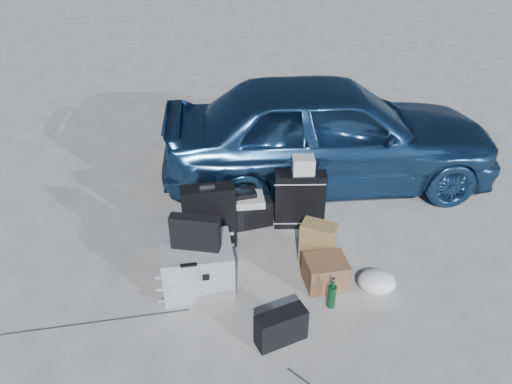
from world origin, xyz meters
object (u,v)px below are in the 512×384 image
Objects in this scene: suitcase_left at (209,217)px; suitcase_right at (299,200)px; pelican_case at (198,266)px; duffel_bag at (244,213)px; briefcase at (209,246)px; cardboard_box at (326,272)px; green_bottle at (332,293)px; car at (329,131)px.

suitcase_left is 1.00m from suitcase_right.
pelican_case is 1.05× the size of duffel_bag.
briefcase reaches higher than duffel_bag.
green_bottle reaches higher than cardboard_box.
suitcase_right is 0.99m from cardboard_box.
cardboard_box is at bearing 168.00° from car.
green_bottle is at bearing -31.35° from briefcase.
briefcase is 0.60× the size of suitcase_left.
pelican_case is 0.98× the size of suitcase_right.
car is 5.73× the size of suitcase_left.
suitcase_right is 1.72× the size of cardboard_box.
cardboard_box is (1.16, 0.17, -0.09)m from pelican_case.
duffel_bag is at bearing 59.63° from briefcase.
duffel_bag is at bearing 36.42° from suitcase_left.
pelican_case is 1.17m from cardboard_box.
briefcase is 1.11m from suitcase_right.
duffel_bag is 1.23m from cardboard_box.
cardboard_box is (0.89, -0.84, -0.01)m from duffel_bag.
suitcase_left is 1.85× the size of cardboard_box.
pelican_case is 0.40m from briefcase.
green_bottle is (1.21, -0.12, -0.08)m from pelican_case.
pelican_case is at bearing -100.89° from briefcase.
suitcase_right is (-0.28, -1.00, -0.35)m from car.
duffel_bag is at bearing 128.66° from car.
suitcase_left is 1.15× the size of duffel_bag.
suitcase_right is (0.86, 1.09, 0.09)m from pelican_case.
briefcase is at bearing -137.02° from duffel_bag.
car is 6.58× the size of duffel_bag.
duffel_bag is 1.61× the size of cardboard_box.
suitcase_left is (-0.02, 0.62, 0.12)m from pelican_case.
suitcase_right reaches higher than pelican_case.
suitcase_right reaches higher than briefcase.
green_bottle is at bearing 169.41° from car.
duffel_bag is at bearing 136.46° from cardboard_box.
cardboard_box is 1.22× the size of green_bottle.
pelican_case is at bearing -136.55° from suitcase_right.
pelican_case reaches higher than cardboard_box.
briefcase is 0.67m from duffel_bag.
car is at bearing 65.96° from suitcase_right.
car is at bearing 91.89° from green_bottle.
suitcase_left is at bearing -151.19° from duffel_bag.
cardboard_box is (1.14, -0.22, -0.02)m from briefcase.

